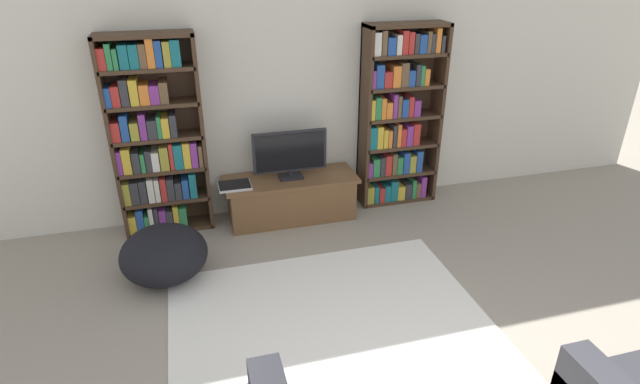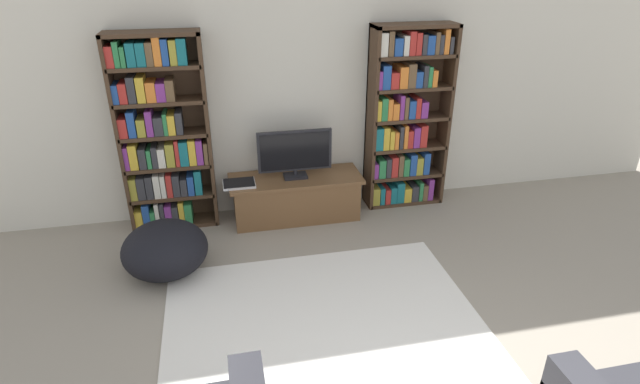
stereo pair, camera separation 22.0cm
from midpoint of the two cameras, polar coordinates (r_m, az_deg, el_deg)
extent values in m
cube|color=silver|center=(5.18, -1.25, 11.73)|extent=(8.80, 0.06, 2.60)
cube|color=#422D1E|center=(5.07, -20.70, 5.75)|extent=(0.04, 0.30, 1.93)
cube|color=#422D1E|center=(5.00, -11.40, 6.68)|extent=(0.04, 0.30, 1.93)
cube|color=#422D1E|center=(5.14, -16.02, 6.71)|extent=(0.85, 0.04, 1.93)
cube|color=#422D1E|center=(4.80, -17.51, 16.92)|extent=(0.85, 0.30, 0.04)
cube|color=#422D1E|center=(5.39, -14.87, -3.27)|extent=(0.82, 0.30, 0.04)
cube|color=gold|center=(5.37, -18.78, -2.61)|extent=(0.07, 0.24, 0.19)
cube|color=#234C99|center=(5.34, -18.04, -2.26)|extent=(0.07, 0.24, 0.25)
cube|color=#2D7F47|center=(5.35, -17.36, -2.57)|extent=(0.04, 0.24, 0.17)
cube|color=silver|center=(5.33, -16.90, -2.15)|extent=(0.04, 0.24, 0.25)
cube|color=#333338|center=(5.33, -16.38, -2.11)|extent=(0.04, 0.24, 0.25)
cube|color=#7F338C|center=(5.33, -15.75, -2.20)|extent=(0.06, 0.24, 0.22)
cube|color=#333338|center=(5.32, -15.03, -2.20)|extent=(0.06, 0.24, 0.21)
cube|color=gold|center=(5.31, -14.37, -1.96)|extent=(0.05, 0.24, 0.25)
cube|color=#2D7F47|center=(5.31, -13.65, -2.00)|extent=(0.07, 0.24, 0.22)
cube|color=#422D1E|center=(5.25, -15.26, -0.20)|extent=(0.82, 0.30, 0.04)
cube|color=#9E9333|center=(5.22, -19.33, 0.64)|extent=(0.07, 0.24, 0.22)
cube|color=#333338|center=(5.21, -18.54, 0.74)|extent=(0.08, 0.24, 0.23)
cube|color=#333338|center=(5.20, -17.71, 0.85)|extent=(0.06, 0.24, 0.23)
cube|color=silver|center=(5.19, -16.93, 0.96)|extent=(0.06, 0.24, 0.24)
cube|color=silver|center=(5.19, -16.28, 0.99)|extent=(0.05, 0.24, 0.23)
cube|color=#B72D28|center=(5.18, -15.64, 1.06)|extent=(0.05, 0.24, 0.23)
cube|color=#333338|center=(5.18, -14.92, 1.07)|extent=(0.07, 0.24, 0.22)
cube|color=#333338|center=(5.18, -14.11, 0.91)|extent=(0.06, 0.24, 0.18)
cube|color=#234C99|center=(5.18, -13.37, 1.09)|extent=(0.06, 0.24, 0.20)
cube|color=#196B75|center=(5.16, -12.58, 1.43)|extent=(0.07, 0.24, 0.25)
cube|color=#422D1E|center=(5.12, -15.67, 3.04)|extent=(0.82, 0.30, 0.04)
cube|color=#7F338C|center=(5.10, -19.99, 3.92)|extent=(0.04, 0.24, 0.23)
cube|color=gold|center=(5.09, -19.30, 4.09)|extent=(0.08, 0.24, 0.24)
cube|color=#333338|center=(5.09, -18.38, 3.95)|extent=(0.07, 0.24, 0.20)
cube|color=#2D7F47|center=(5.08, -17.69, 3.93)|extent=(0.04, 0.24, 0.18)
cube|color=#333338|center=(5.07, -17.13, 4.12)|extent=(0.05, 0.24, 0.21)
cube|color=silver|center=(5.07, -16.42, 4.07)|extent=(0.07, 0.24, 0.19)
cube|color=#9E9333|center=(5.06, -15.52, 4.39)|extent=(0.08, 0.24, 0.23)
cube|color=#B72D28|center=(5.05, -14.79, 4.62)|extent=(0.04, 0.24, 0.26)
cube|color=#196B75|center=(5.05, -14.08, 4.60)|extent=(0.08, 0.24, 0.24)
cube|color=gold|center=(5.04, -13.19, 4.73)|extent=(0.07, 0.24, 0.25)
cube|color=#7F338C|center=(5.04, -12.40, 4.78)|extent=(0.06, 0.24, 0.25)
cube|color=brown|center=(5.05, -11.72, 4.66)|extent=(0.04, 0.24, 0.21)
cube|color=#422D1E|center=(5.01, -16.11, 6.42)|extent=(0.82, 0.30, 0.04)
cube|color=#B72D28|center=(5.00, -20.31, 7.10)|extent=(0.08, 0.24, 0.18)
cube|color=#234C99|center=(4.98, -19.46, 7.53)|extent=(0.07, 0.24, 0.24)
cube|color=#9E9333|center=(4.99, -18.47, 7.22)|extent=(0.08, 0.24, 0.16)
cube|color=#7F338C|center=(4.97, -17.65, 7.72)|extent=(0.06, 0.24, 0.24)
cube|color=#333338|center=(4.97, -16.71, 7.48)|extent=(0.08, 0.24, 0.18)
cube|color=#2D7F47|center=(4.96, -16.00, 7.70)|extent=(0.04, 0.24, 0.20)
cube|color=gold|center=(4.96, -15.35, 7.68)|extent=(0.07, 0.24, 0.19)
cube|color=#333338|center=(4.95, -14.55, 7.88)|extent=(0.06, 0.24, 0.21)
cube|color=#422D1E|center=(4.92, -16.57, 9.95)|extent=(0.82, 0.30, 0.04)
cube|color=#234C99|center=(4.92, -21.01, 10.58)|extent=(0.05, 0.24, 0.17)
cube|color=#B72D28|center=(4.91, -20.27, 10.72)|extent=(0.07, 0.24, 0.18)
cube|color=#333338|center=(4.90, -19.43, 11.13)|extent=(0.07, 0.24, 0.23)
cube|color=gold|center=(4.89, -18.50, 11.21)|extent=(0.07, 0.24, 0.23)
cube|color=orange|center=(4.88, -17.45, 11.05)|extent=(0.08, 0.24, 0.18)
cube|color=#7F338C|center=(4.88, -16.43, 11.09)|extent=(0.08, 0.24, 0.17)
cube|color=brown|center=(4.87, -15.47, 11.33)|extent=(0.07, 0.24, 0.19)
cube|color=#422D1E|center=(4.85, -17.06, 13.60)|extent=(0.82, 0.30, 0.04)
cube|color=#B72D28|center=(4.85, -21.56, 14.31)|extent=(0.07, 0.24, 0.18)
cube|color=#2D7F47|center=(4.84, -20.88, 14.61)|extent=(0.05, 0.24, 0.22)
cube|color=#2D7F47|center=(4.84, -20.25, 14.43)|extent=(0.04, 0.24, 0.18)
cube|color=#196B75|center=(4.83, -19.46, 14.70)|extent=(0.08, 0.24, 0.21)
cube|color=#196B75|center=(4.82, -18.45, 14.82)|extent=(0.08, 0.24, 0.20)
cube|color=brown|center=(4.81, -17.57, 14.93)|extent=(0.06, 0.24, 0.21)
cube|color=orange|center=(4.80, -16.79, 15.27)|extent=(0.06, 0.24, 0.25)
cube|color=#234C99|center=(4.80, -15.98, 15.24)|extent=(0.06, 0.24, 0.23)
cube|color=#9E9333|center=(4.80, -15.12, 15.28)|extent=(0.06, 0.24, 0.22)
cube|color=#196B75|center=(4.79, -14.21, 15.43)|extent=(0.08, 0.24, 0.23)
cube|color=#422D1E|center=(5.27, 7.07, 7.99)|extent=(0.04, 0.30, 1.93)
cube|color=#422D1E|center=(5.59, 15.13, 8.32)|extent=(0.04, 0.30, 1.93)
cube|color=#422D1E|center=(5.53, 10.69, 8.60)|extent=(0.85, 0.04, 1.93)
cube|color=#422D1E|center=(5.21, 12.14, 18.13)|extent=(0.85, 0.30, 0.04)
cube|color=#422D1E|center=(5.77, 10.42, -0.81)|extent=(0.82, 0.30, 0.04)
cube|color=#9E9333|center=(5.59, 7.24, -0.15)|extent=(0.08, 0.24, 0.20)
cube|color=#196B75|center=(5.61, 7.96, -0.10)|extent=(0.05, 0.24, 0.19)
cube|color=#B72D28|center=(5.64, 8.54, -0.14)|extent=(0.06, 0.24, 0.17)
cube|color=#196B75|center=(5.65, 9.18, 0.00)|extent=(0.07, 0.24, 0.19)
cube|color=#196B75|center=(5.67, 9.94, 0.28)|extent=(0.08, 0.24, 0.23)
cube|color=gold|center=(5.72, 10.72, 0.04)|extent=(0.08, 0.24, 0.16)
cube|color=#333338|center=(5.75, 11.52, 0.19)|extent=(0.08, 0.24, 0.18)
cube|color=#2D7F47|center=(5.76, 12.15, 0.42)|extent=(0.04, 0.24, 0.22)
cube|color=brown|center=(5.79, 12.62, 0.29)|extent=(0.05, 0.24, 0.18)
cube|color=#7F338C|center=(5.80, 13.21, 0.65)|extent=(0.06, 0.24, 0.25)
cube|color=#422D1E|center=(5.63, 10.67, 2.12)|extent=(0.82, 0.30, 0.04)
cube|color=#7F338C|center=(5.45, 7.25, 2.72)|extent=(0.05, 0.24, 0.16)
cube|color=#2D7F47|center=(5.47, 7.95, 2.95)|extent=(0.07, 0.24, 0.20)
cube|color=#333338|center=(5.49, 8.66, 3.06)|extent=(0.05, 0.24, 0.21)
cube|color=#B72D28|center=(5.51, 9.32, 3.17)|extent=(0.07, 0.24, 0.23)
cube|color=brown|center=(5.53, 10.01, 3.28)|extent=(0.05, 0.24, 0.24)
cube|color=#2D7F47|center=(5.57, 10.60, 3.12)|extent=(0.06, 0.24, 0.19)
cube|color=#234C99|center=(5.59, 11.35, 3.38)|extent=(0.07, 0.24, 0.24)
cube|color=#9E9333|center=(5.62, 12.04, 3.24)|extent=(0.07, 0.24, 0.20)
cube|color=#234C99|center=(5.65, 12.79, 3.51)|extent=(0.07, 0.24, 0.24)
cube|color=#422D1E|center=(5.51, 10.95, 5.18)|extent=(0.82, 0.30, 0.04)
cube|color=#196B75|center=(5.33, 7.64, 6.27)|extent=(0.08, 0.24, 0.24)
cube|color=gold|center=(5.36, 8.42, 6.33)|extent=(0.06, 0.24, 0.24)
cube|color=gold|center=(5.38, 9.04, 6.16)|extent=(0.05, 0.24, 0.20)
cube|color=orange|center=(5.40, 9.55, 6.13)|extent=(0.04, 0.24, 0.19)
cube|color=#333338|center=(5.41, 10.07, 6.43)|extent=(0.04, 0.24, 0.24)
cube|color=orange|center=(5.43, 10.56, 6.49)|extent=(0.04, 0.24, 0.25)
cube|color=#B72D28|center=(5.46, 11.05, 6.23)|extent=(0.06, 0.24, 0.19)
cube|color=#7F338C|center=(5.48, 11.74, 6.41)|extent=(0.07, 0.24, 0.22)
cube|color=#B72D28|center=(5.51, 12.50, 6.53)|extent=(0.08, 0.24, 0.24)
cube|color=#422D1E|center=(5.41, 11.23, 8.36)|extent=(0.82, 0.30, 0.04)
cube|color=gold|center=(5.23, 7.63, 9.42)|extent=(0.05, 0.24, 0.21)
cube|color=#2D7F47|center=(5.25, 8.26, 9.56)|extent=(0.06, 0.24, 0.23)
cube|color=orange|center=(5.27, 8.87, 9.52)|extent=(0.05, 0.24, 0.22)
cube|color=orange|center=(5.30, 9.49, 9.30)|extent=(0.07, 0.24, 0.17)
cube|color=#7F338C|center=(5.31, 10.17, 9.73)|extent=(0.04, 0.24, 0.25)
cube|color=brown|center=(5.33, 10.66, 9.64)|extent=(0.04, 0.24, 0.23)
cube|color=#234C99|center=(5.36, 11.28, 9.45)|extent=(0.07, 0.24, 0.19)
cube|color=#B72D28|center=(5.38, 11.94, 9.59)|extent=(0.05, 0.24, 0.21)
cube|color=#7F338C|center=(5.42, 12.60, 9.39)|extent=(0.07, 0.24, 0.17)
cube|color=#422D1E|center=(5.32, 11.53, 11.66)|extent=(0.82, 0.30, 0.04)
cube|color=#7F338C|center=(5.15, 7.80, 12.71)|extent=(0.04, 0.24, 0.18)
cube|color=#234C99|center=(5.17, 8.50, 13.01)|extent=(0.08, 0.24, 0.23)
cube|color=#B72D28|center=(5.21, 9.40, 12.63)|extent=(0.08, 0.24, 0.16)
cube|color=orange|center=(5.23, 10.38, 12.92)|extent=(0.08, 0.24, 0.21)
cube|color=brown|center=(5.26, 11.29, 13.06)|extent=(0.08, 0.24, 0.24)
cube|color=#234C99|center=(5.30, 12.05, 12.65)|extent=(0.07, 0.24, 0.16)
cube|color=#333338|center=(5.32, 12.75, 12.94)|extent=(0.05, 0.24, 0.22)
cube|color=#2D7F47|center=(5.35, 13.24, 12.87)|extent=(0.04, 0.24, 0.20)
cube|color=orange|center=(5.37, 13.73, 12.68)|extent=(0.05, 0.24, 0.17)
cube|color=#422D1E|center=(5.26, 11.85, 15.05)|extent=(0.82, 0.30, 0.04)
cube|color=silver|center=(5.09, 8.24, 16.45)|extent=(0.08, 0.24, 0.22)
cube|color=brown|center=(5.12, 9.04, 16.53)|extent=(0.05, 0.24, 0.24)
cube|color=#234C99|center=(5.15, 9.84, 16.15)|extent=(0.08, 0.24, 0.17)
cube|color=silver|center=(5.18, 10.69, 16.25)|extent=(0.05, 0.24, 0.19)
cube|color=#B72D28|center=(5.20, 11.37, 16.45)|extent=(0.06, 0.24, 0.23)
cube|color=#B72D28|center=(5.22, 12.05, 16.35)|extent=(0.06, 0.24, 0.21)
cube|color=#333338|center=(5.25, 12.66, 16.24)|extent=(0.05, 0.24, 0.19)
cube|color=#234C99|center=(5.28, 13.35, 16.16)|extent=(0.08, 0.24, 0.18)
cube|color=brown|center=(5.30, 14.02, 16.30)|extent=(0.04, 0.24, 0.21)
cube|color=#333338|center=(5.32, 14.47, 16.14)|extent=(0.04, 0.24, 0.18)
cube|color=orange|center=(5.34, 15.03, 16.40)|extent=(0.05, 0.24, 0.24)
cube|color=#333338|center=(5.37, 15.52, 15.99)|extent=(0.04, 0.24, 0.16)
cube|color=brown|center=(5.25, -1.58, -0.76)|extent=(1.28, 0.48, 0.42)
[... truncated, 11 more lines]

